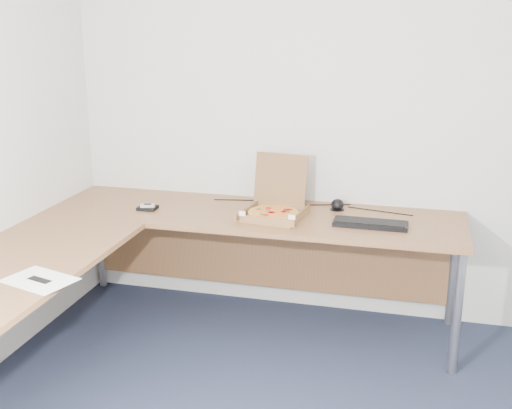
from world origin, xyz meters
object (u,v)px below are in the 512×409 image
(drinking_glass, at_px, (298,194))
(wallet, at_px, (148,208))
(desk, at_px, (177,235))
(keyboard, at_px, (370,224))
(pizza_box, at_px, (274,210))

(drinking_glass, xyz_separation_m, wallet, (-0.87, -0.35, -0.05))
(desk, distance_m, wallet, 0.46)
(desk, distance_m, keyboard, 1.09)
(desk, relative_size, drinking_glass, 20.06)
(drinking_glass, xyz_separation_m, keyboard, (0.48, -0.34, -0.05))
(pizza_box, height_order, wallet, pizza_box)
(pizza_box, relative_size, keyboard, 0.94)
(pizza_box, xyz_separation_m, wallet, (-0.78, -0.06, -0.03))
(desk, distance_m, drinking_glass, 0.88)
(keyboard, bearing_deg, drinking_glass, 145.66)
(pizza_box, relative_size, drinking_glass, 3.11)
(drinking_glass, relative_size, keyboard, 0.30)
(pizza_box, bearing_deg, wallet, -167.71)
(desk, bearing_deg, wallet, 133.95)
(pizza_box, xyz_separation_m, drinking_glass, (0.09, 0.30, 0.02))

